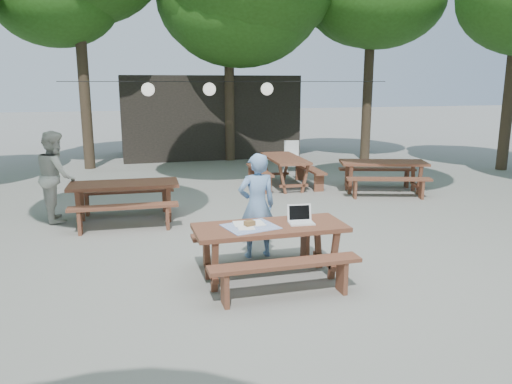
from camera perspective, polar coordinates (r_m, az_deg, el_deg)
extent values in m
plane|color=slate|center=(8.23, 3.79, -5.93)|extent=(80.00, 80.00, 0.00)
cube|color=black|center=(18.17, -5.61, 8.67)|extent=(6.00, 3.00, 2.80)
cube|color=#552D1E|center=(6.59, 1.62, -4.08)|extent=(2.00, 0.80, 0.06)
cube|color=#552D1E|center=(6.09, 3.40, -8.20)|extent=(1.90, 0.28, 0.05)
cube|color=#552D1E|center=(7.26, 0.10, -4.71)|extent=(1.90, 0.28, 0.05)
cube|color=#552D1E|center=(6.70, 1.60, -7.15)|extent=(1.70, 0.70, 0.69)
cube|color=#552D1E|center=(9.64, -14.87, 0.84)|extent=(2.03, 0.88, 0.06)
cube|color=#552D1E|center=(9.06, -14.89, -1.64)|extent=(1.91, 0.36, 0.05)
cube|color=#552D1E|center=(10.33, -14.68, 0.09)|extent=(1.91, 0.36, 0.05)
cube|color=#552D1E|center=(9.72, -14.75, -1.32)|extent=(1.73, 0.77, 0.69)
cube|color=#552D1E|center=(12.21, 14.34, 3.27)|extent=(2.15, 1.36, 0.06)
cube|color=#552D1E|center=(11.63, 14.94, 1.44)|extent=(1.90, 0.83, 0.05)
cube|color=#552D1E|center=(12.88, 13.67, 2.55)|extent=(1.90, 0.83, 0.05)
cube|color=#552D1E|center=(12.27, 14.25, 1.54)|extent=(1.83, 1.17, 0.69)
cube|color=#552D1E|center=(12.53, 3.30, 3.87)|extent=(0.89, 2.03, 0.06)
cube|color=#552D1E|center=(12.76, 6.09, 2.75)|extent=(0.37, 1.91, 0.05)
cube|color=#552D1E|center=(12.41, 0.39, 2.54)|extent=(0.37, 1.91, 0.05)
cube|color=#552D1E|center=(12.59, 3.28, 2.18)|extent=(0.78, 1.73, 0.69)
imported|color=#6E95C9|center=(7.44, 0.09, -1.57)|extent=(0.59, 0.40, 1.58)
imported|color=beige|center=(10.15, -21.90, 1.71)|extent=(0.80, 0.94, 1.71)
cube|color=white|center=(14.67, 4.19, 3.86)|extent=(0.51, 0.51, 0.04)
cube|color=white|center=(14.83, 4.08, 4.97)|extent=(0.44, 0.11, 0.48)
cube|color=white|center=(14.71, 4.18, 3.05)|extent=(0.48, 0.48, 0.38)
cube|color=white|center=(6.68, 5.20, -3.54)|extent=(0.35, 0.26, 0.02)
cube|color=white|center=(6.75, 4.96, -2.33)|extent=(0.33, 0.09, 0.23)
cube|color=black|center=(6.75, 4.98, -2.35)|extent=(0.28, 0.07, 0.19)
cube|color=#3253AC|center=(6.51, -0.64, -3.97)|extent=(0.76, 0.68, 0.01)
cube|color=white|center=(6.48, -1.20, -4.00)|extent=(0.24, 0.32, 0.00)
cube|color=white|center=(6.64, -0.02, -3.56)|extent=(0.21, 0.30, 0.00)
cube|color=white|center=(6.60, -1.66, -3.65)|extent=(0.24, 0.32, 0.00)
cube|color=brown|center=(6.51, -0.73, -3.58)|extent=(0.15, 0.13, 0.06)
cylinder|color=black|center=(13.72, -2.42, 12.51)|extent=(9.00, 0.02, 0.02)
sphere|color=white|center=(13.39, -12.24, 11.39)|extent=(0.34, 0.34, 0.34)
sphere|color=white|center=(13.58, -5.35, 11.62)|extent=(0.34, 0.34, 0.34)
sphere|color=white|center=(13.95, 1.27, 11.69)|extent=(0.34, 0.34, 0.34)
cylinder|color=#2D2319|center=(15.90, -19.07, 11.77)|extent=(0.32, 0.32, 5.16)
cylinder|color=#2D2319|center=(16.76, -3.07, 12.18)|extent=(0.32, 0.32, 5.01)
cylinder|color=#2D2319|center=(17.37, 12.66, 11.61)|extent=(0.32, 0.32, 4.83)
ellipsoid|color=#255115|center=(17.55, 13.11, 20.51)|extent=(4.60, 4.60, 3.45)
cylinder|color=#2D2319|center=(16.61, 27.00, 10.49)|extent=(0.32, 0.32, 4.79)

